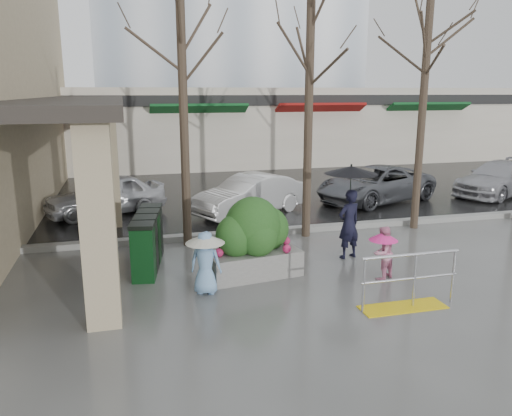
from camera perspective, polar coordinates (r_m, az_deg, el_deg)
name	(u,v)px	position (r m, az deg, el deg)	size (l,w,h in m)	color
ground	(312,290)	(10.04, 6.38, -9.27)	(120.00, 120.00, 0.00)	#51514F
street_asphalt	(183,155)	(31.07, -8.31, 5.99)	(120.00, 36.00, 0.01)	black
curb	(259,232)	(13.62, 0.38, -2.78)	(120.00, 0.30, 0.15)	gray
canopy_slab	(76,98)	(16.70, -19.90, 11.75)	(2.80, 18.00, 0.25)	#2D2823
pillar_front	(98,223)	(8.42, -17.61, -1.70)	(0.55, 0.55, 3.50)	tan
pillar_back	(109,166)	(14.80, -16.50, 4.60)	(0.55, 0.55, 3.50)	tan
storefront_row	(228,126)	(27.21, -3.21, 9.36)	(34.00, 6.74, 4.00)	beige
handrail	(407,288)	(9.48, 16.88, -8.72)	(1.90, 0.50, 1.03)	yellow
tree_west	(181,36)	(12.39, -8.56, 18.90)	(3.20, 3.20, 6.80)	#382B21
tree_midwest	(311,33)	(13.15, 6.25, 19.28)	(3.20, 3.20, 7.00)	#382B21
tree_mideast	(427,51)	(14.61, 18.94, 16.58)	(3.20, 3.20, 6.50)	#382B21
woman	(350,202)	(11.66, 10.67, 0.68)	(1.22, 1.22, 2.22)	black
child_pink	(383,249)	(10.67, 14.29, -4.61)	(0.68, 0.63, 1.12)	pink
child_blue	(205,256)	(9.62, -5.80, -5.52)	(0.76, 0.76, 1.24)	#79A7D8
planter	(253,238)	(10.50, -0.35, -3.46)	(2.07, 1.25, 1.70)	gray
news_boxes	(148,240)	(11.32, -12.25, -3.61)	(0.84, 2.23, 1.22)	#0C3714
car_a	(105,195)	(16.46, -16.83, 1.44)	(1.49, 3.70, 1.26)	silver
car_b	(250,195)	(15.78, -0.68, 1.52)	(1.33, 3.82, 1.26)	white
car_c	(376,184)	(18.12, 13.50, 2.68)	(2.09, 4.53, 1.26)	slate
car_d	(499,178)	(20.90, 26.05, 3.06)	(1.77, 4.34, 1.26)	#AAA9AE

